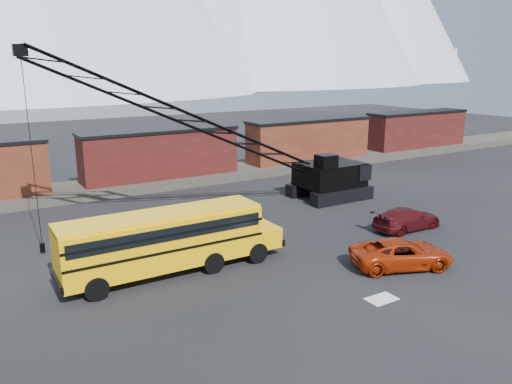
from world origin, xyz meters
TOP-DOWN VIEW (x-y plane):
  - ground at (0.00, 0.00)m, footprint 160.00×160.00m
  - gravel_berm at (0.00, 22.00)m, footprint 120.00×5.00m
  - boxcar_mid at (0.00, 22.00)m, footprint 13.70×3.10m
  - boxcar_east_near at (16.00, 22.00)m, footprint 13.70×3.10m
  - boxcar_east_far at (32.00, 22.00)m, footprint 13.70×3.10m
  - snow_patch at (0.50, -4.00)m, footprint 1.40×0.90m
  - school_bus at (-6.52, 3.69)m, footprint 11.65×2.65m
  - red_pickup at (4.04, -1.82)m, footprint 5.78×4.17m
  - maroon_suv at (8.97, 2.33)m, footprint 4.84×1.98m
  - crawler_crane at (-0.87, 10.64)m, footprint 24.60×4.20m

SIDE VIEW (x-z plane):
  - ground at x=0.00m, z-range 0.00..0.00m
  - snow_patch at x=0.50m, z-range 0.00..0.02m
  - gravel_berm at x=0.00m, z-range 0.00..0.70m
  - maroon_suv at x=8.97m, z-range 0.00..1.40m
  - red_pickup at x=4.04m, z-range 0.00..1.46m
  - school_bus at x=-6.52m, z-range 0.20..3.39m
  - boxcar_mid at x=0.00m, z-range 0.68..4.85m
  - boxcar_east_near at x=16.00m, z-range 0.68..4.85m
  - boxcar_east_far at x=32.00m, z-range 0.68..4.85m
  - crawler_crane at x=-0.87m, z-range 0.55..11.97m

